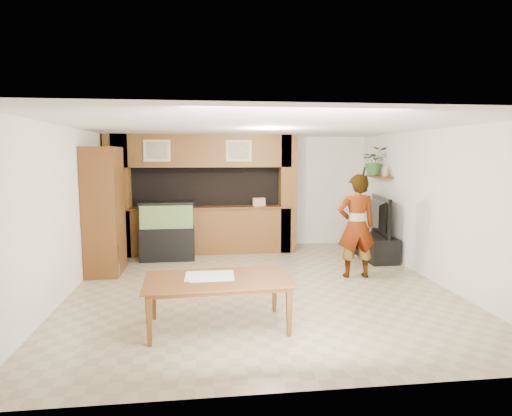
{
  "coord_description": "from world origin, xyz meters",
  "views": [
    {
      "loc": [
        -0.89,
        -6.86,
        2.16
      ],
      "look_at": [
        0.02,
        0.6,
        1.23
      ],
      "focal_mm": 30.0,
      "sensor_mm": 36.0,
      "label": 1
    }
  ],
  "objects": [
    {
      "name": "photo_frame",
      "position": [
        2.85,
        1.68,
        1.82
      ],
      "size": [
        0.04,
        0.14,
        0.19
      ],
      "primitive_type": "cube",
      "rotation": [
        0.0,
        0.0,
        0.06
      ],
      "color": "tan",
      "rests_on": "wall_shelf"
    },
    {
      "name": "aquarium",
      "position": [
        -1.65,
        1.95,
        0.59
      ],
      "size": [
        1.1,
        0.41,
        1.21
      ],
      "rotation": [
        0.0,
        0.0,
        0.01
      ],
      "color": "black",
      "rests_on": "floor"
    },
    {
      "name": "newspaper_a",
      "position": [
        -0.83,
        -1.62,
        0.64
      ],
      "size": [
        0.52,
        0.38,
        0.01
      ],
      "primitive_type": "cube",
      "rotation": [
        0.0,
        0.0,
        0.01
      ],
      "color": "silver",
      "rests_on": "dining_table"
    },
    {
      "name": "tv_stand",
      "position": [
        2.65,
        1.68,
        0.25
      ],
      "size": [
        0.56,
        1.51,
        0.5
      ],
      "primitive_type": "cube",
      "color": "black",
      "rests_on": "floor"
    },
    {
      "name": "partition",
      "position": [
        -0.95,
        2.64,
        1.31
      ],
      "size": [
        4.2,
        0.99,
        2.6
      ],
      "color": "brown",
      "rests_on": "floor"
    },
    {
      "name": "newspaper_b",
      "position": [
        -0.84,
        -1.56,
        0.64
      ],
      "size": [
        0.62,
        0.46,
        0.01
      ],
      "primitive_type": "cube",
      "rotation": [
        0.0,
        0.0,
        -0.03
      ],
      "color": "silver",
      "rests_on": "dining_table"
    },
    {
      "name": "trash_can",
      "position": [
        -2.57,
        0.8,
        0.29
      ],
      "size": [
        0.32,
        0.32,
        0.58
      ],
      "primitive_type": "cylinder",
      "color": "#B2B2B7",
      "rests_on": "floor"
    },
    {
      "name": "floor",
      "position": [
        0.0,
        0.0,
        0.0
      ],
      "size": [
        6.5,
        6.5,
        0.0
      ],
      "primitive_type": "plane",
      "color": "tan",
      "rests_on": "ground"
    },
    {
      "name": "microphone",
      "position": [
        1.81,
        0.14,
        1.88
      ],
      "size": [
        0.04,
        0.1,
        0.16
      ],
      "primitive_type": "cylinder",
      "rotation": [
        0.44,
        0.0,
        0.0
      ],
      "color": "black",
      "rests_on": "person"
    },
    {
      "name": "person",
      "position": [
        1.76,
        0.3,
        0.92
      ],
      "size": [
        0.69,
        0.47,
        1.83
      ],
      "primitive_type": "imported",
      "rotation": [
        0.0,
        0.0,
        3.09
      ],
      "color": "#A18558",
      "rests_on": "floor"
    },
    {
      "name": "wall_left",
      "position": [
        -3.0,
        0.0,
        1.3
      ],
      "size": [
        0.0,
        6.5,
        6.5
      ],
      "primitive_type": "plane",
      "rotation": [
        1.57,
        0.0,
        1.57
      ],
      "color": "silver",
      "rests_on": "floor"
    },
    {
      "name": "counter_box",
      "position": [
        0.3,
        2.45,
        1.13
      ],
      "size": [
        0.28,
        0.19,
        0.18
      ],
      "primitive_type": "cube",
      "rotation": [
        0.0,
        0.0,
        0.05
      ],
      "color": "tan",
      "rests_on": "partition"
    },
    {
      "name": "potted_plant",
      "position": [
        2.82,
        2.14,
        2.03
      ],
      "size": [
        0.67,
        0.62,
        0.61
      ],
      "primitive_type": "imported",
      "rotation": [
        0.0,
        0.0,
        -0.3
      ],
      "color": "#2F6026",
      "rests_on": "wall_shelf"
    },
    {
      "name": "pantry_cabinet",
      "position": [
        -2.7,
        1.11,
        1.15
      ],
      "size": [
        0.58,
        0.94,
        2.3
      ],
      "primitive_type": "cube",
      "color": "brown",
      "rests_on": "floor"
    },
    {
      "name": "wall_right",
      "position": [
        3.0,
        0.0,
        1.3
      ],
      "size": [
        0.0,
        6.5,
        6.5
      ],
      "primitive_type": "plane",
      "rotation": [
        1.57,
        0.0,
        -1.57
      ],
      "color": "silver",
      "rests_on": "floor"
    },
    {
      "name": "ceiling",
      "position": [
        0.0,
        0.0,
        2.6
      ],
      "size": [
        6.5,
        6.5,
        0.0
      ],
      "primitive_type": "plane",
      "color": "white",
      "rests_on": "wall_back"
    },
    {
      "name": "television",
      "position": [
        2.65,
        1.68,
        0.91
      ],
      "size": [
        0.4,
        1.41,
        0.8
      ],
      "primitive_type": "imported",
      "rotation": [
        0.0,
        0.0,
        1.41
      ],
      "color": "black",
      "rests_on": "tv_stand"
    },
    {
      "name": "wall_clock",
      "position": [
        -2.97,
        1.0,
        1.9
      ],
      "size": [
        0.05,
        0.25,
        0.25
      ],
      "color": "black",
      "rests_on": "wall_left"
    },
    {
      "name": "wall_shelf",
      "position": [
        2.85,
        1.95,
        1.7
      ],
      "size": [
        0.25,
        0.9,
        0.04
      ],
      "primitive_type": "cube",
      "color": "brown",
      "rests_on": "wall_right"
    },
    {
      "name": "wall_back",
      "position": [
        0.0,
        3.25,
        1.3
      ],
      "size": [
        6.0,
        0.0,
        6.0
      ],
      "primitive_type": "plane",
      "rotation": [
        1.57,
        0.0,
        0.0
      ],
      "color": "silver",
      "rests_on": "floor"
    },
    {
      "name": "dining_table",
      "position": [
        -0.74,
        -1.71,
        0.32
      ],
      "size": [
        1.85,
        1.1,
        0.63
      ],
      "primitive_type": "imported",
      "rotation": [
        0.0,
        0.0,
        0.05
      ],
      "color": "brown",
      "rests_on": "floor"
    }
  ]
}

